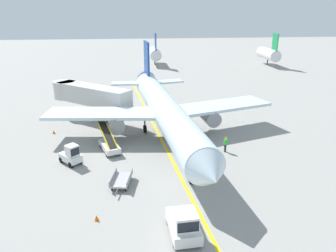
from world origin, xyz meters
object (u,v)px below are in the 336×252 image
(jet_bridge, at_px, (86,94))
(baggage_cart_loaded, at_px, (121,180))
(baggage_tug_near_wing, at_px, (71,155))
(belt_loader_forward_hold, at_px, (109,144))
(airliner, at_px, (164,109))
(pushback_tug, at_px, (184,224))
(safety_cone_nose_right, at_px, (97,218))
(safety_cone_nose_left, at_px, (54,132))
(ground_crew_marshaller, at_px, (225,144))

(jet_bridge, height_order, baggage_cart_loaded, jet_bridge)
(baggage_tug_near_wing, relative_size, belt_loader_forward_hold, 0.51)
(airliner, height_order, pushback_tug, airliner)
(airliner, height_order, baggage_cart_loaded, airliner)
(pushback_tug, bearing_deg, baggage_tug_near_wing, 128.00)
(baggage_tug_near_wing, height_order, safety_cone_nose_right, baggage_tug_near_wing)
(jet_bridge, bearing_deg, baggage_cart_loaded, -74.87)
(pushback_tug, xyz_separation_m, safety_cone_nose_left, (-13.14, 20.94, -0.77))
(airliner, xyz_separation_m, ground_crew_marshaller, (6.12, -5.60, -2.51))
(jet_bridge, relative_size, baggage_cart_loaded, 2.99)
(baggage_tug_near_wing, bearing_deg, airliner, 33.45)
(jet_bridge, bearing_deg, ground_crew_marshaller, -39.53)
(ground_crew_marshaller, bearing_deg, pushback_tug, -116.88)
(safety_cone_nose_left, bearing_deg, baggage_tug_near_wing, -67.52)
(airliner, distance_m, baggage_tug_near_wing, 12.35)
(jet_bridge, xyz_separation_m, baggage_cart_loaded, (5.19, -19.21, -3.07))
(belt_loader_forward_hold, bearing_deg, airliner, 30.93)
(baggage_tug_near_wing, bearing_deg, safety_cone_nose_right, -70.85)
(jet_bridge, xyz_separation_m, safety_cone_nose_right, (3.48, -24.25, -3.32))
(jet_bridge, xyz_separation_m, baggage_tug_near_wing, (0.11, -14.54, -2.62))
(baggage_cart_loaded, xyz_separation_m, safety_cone_nose_left, (-8.72, 13.45, -0.25))
(pushback_tug, xyz_separation_m, baggage_tug_near_wing, (-9.51, 12.17, -0.07))
(pushback_tug, xyz_separation_m, ground_crew_marshaller, (6.71, 13.24, -0.08))
(jet_bridge, height_order, safety_cone_nose_right, jet_bridge)
(safety_cone_nose_right, bearing_deg, baggage_cart_loaded, 71.16)
(ground_crew_marshaller, xyz_separation_m, safety_cone_nose_left, (-19.85, 7.71, -0.69))
(airliner, relative_size, pushback_tug, 9.53)
(baggage_tug_near_wing, xyz_separation_m, belt_loader_forward_hold, (3.60, 2.78, -0.15))
(baggage_cart_loaded, bearing_deg, safety_cone_nose_right, -108.84)
(jet_bridge, xyz_separation_m, safety_cone_nose_left, (-3.53, -5.76, -3.32))
(baggage_cart_loaded, relative_size, safety_cone_nose_left, 8.73)
(baggage_tug_near_wing, bearing_deg, jet_bridge, 90.41)
(baggage_tug_near_wing, relative_size, safety_cone_nose_right, 6.02)
(jet_bridge, bearing_deg, safety_cone_nose_right, -81.84)
(belt_loader_forward_hold, distance_m, safety_cone_nose_left, 9.41)
(safety_cone_nose_right, bearing_deg, baggage_tug_near_wing, 109.15)
(belt_loader_forward_hold, distance_m, baggage_cart_loaded, 7.61)
(baggage_cart_loaded, height_order, ground_crew_marshaller, ground_crew_marshaller)
(airliner, height_order, ground_crew_marshaller, airliner)
(ground_crew_marshaller, bearing_deg, belt_loader_forward_hold, 172.29)
(belt_loader_forward_hold, relative_size, safety_cone_nose_left, 11.69)
(baggage_tug_near_wing, height_order, safety_cone_nose_left, baggage_tug_near_wing)
(airliner, xyz_separation_m, safety_cone_nose_left, (-13.73, 2.11, -3.20))
(airliner, distance_m, baggage_cart_loaded, 12.75)
(airliner, height_order, safety_cone_nose_right, airliner)
(safety_cone_nose_left, xyz_separation_m, safety_cone_nose_right, (7.00, -18.48, 0.00))
(baggage_tug_near_wing, distance_m, belt_loader_forward_hold, 4.55)
(airliner, height_order, jet_bridge, airliner)
(pushback_tug, height_order, baggage_cart_loaded, pushback_tug)
(jet_bridge, distance_m, pushback_tug, 28.49)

